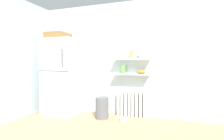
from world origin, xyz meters
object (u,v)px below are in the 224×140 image
Objects in this scene: radiator at (131,104)px; pet_food_bowl at (123,119)px; refrigerator at (63,75)px; storage_jar_0 at (122,54)px; storage_jar_2 at (141,54)px; trash_bin at (102,108)px; vase at (123,69)px; shelf_bowl at (141,72)px; storage_jar_1 at (131,54)px.

pet_food_bowl is (-0.09, -0.34, -0.26)m from radiator.
pet_food_bowl is at bearing -104.94° from radiator.
refrigerator is 1.50m from storage_jar_0.
trash_bin is (-0.80, -0.31, -1.16)m from storage_jar_2.
radiator is at bearing 75.06° from pet_food_bowl.
vase is 1.09m from pet_food_bowl.
storage_jar_0 is 0.34m from vase.
storage_jar_0 is 1.42m from pet_food_bowl.
vase is (-0.41, 0.00, -0.33)m from storage_jar_2.
pet_food_bowl is at bearing -134.73° from shelf_bowl.
storage_jar_0 reaches higher than shelf_bowl.
vase is 1.00× the size of shelf_bowl.
storage_jar_1 reaches higher than vase.
vase is at bearing 180.00° from storage_jar_1.
vase reaches higher than trash_bin.
pet_food_bowl is (0.48, -0.00, -0.21)m from trash_bin.
radiator is 0.44m from pet_food_bowl.
storage_jar_0 reaches higher than storage_jar_1.
shelf_bowl is at bearing 0.00° from storage_jar_0.
pet_food_bowl is at bearing -135.03° from storage_jar_2.
refrigerator is 1.76m from radiator.
radiator is at bearing 172.32° from storage_jar_2.
storage_jar_1 reaches higher than shelf_bowl.
storage_jar_1 is at bearing 28.59° from trash_bin.
storage_jar_2 is at bearing 0.00° from vase.
storage_jar_1 is 1.33m from trash_bin.
storage_jar_2 is at bearing 0.00° from storage_jar_0.
vase is at bearing 180.00° from storage_jar_2.
storage_jar_1 is (0.22, 0.00, -0.02)m from storage_jar_0.
storage_jar_1 is at bearing 180.00° from storage_jar_2.
radiator is 1.41× the size of trash_bin.
trash_bin is (-0.35, -0.31, -1.17)m from storage_jar_0.
storage_jar_1 is 0.38m from vase.
radiator is (1.62, 0.27, -0.63)m from refrigerator.
refrigerator is at bearing 177.29° from pet_food_bowl.
vase is (-0.19, -0.03, 0.77)m from radiator.
vase reaches higher than pet_food_bowl.
vase is at bearing 9.57° from refrigerator.
storage_jar_2 is (1.84, 0.24, 0.48)m from refrigerator.
radiator is 3.39× the size of storage_jar_1.
storage_jar_2 reaches higher than pet_food_bowl.
storage_jar_0 reaches higher than storage_jar_2.
vase is 0.97m from trash_bin.
refrigerator reaches higher than storage_jar_1.
vase is at bearing -171.12° from radiator.
radiator is 1.12m from storage_jar_2.
radiator is at bearing 30.84° from trash_bin.
storage_jar_2 is 0.43× the size of trash_bin.
storage_jar_0 is at bearing 180.00° from vase.
refrigerator is at bearing 176.10° from trash_bin.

